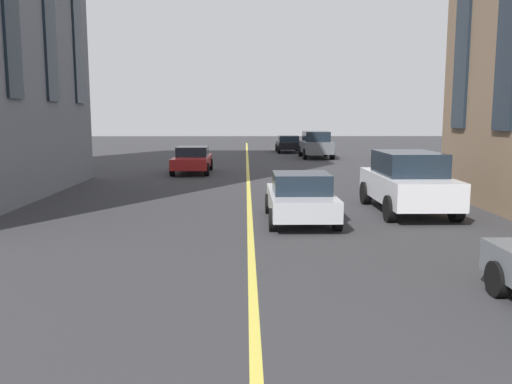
{
  "coord_description": "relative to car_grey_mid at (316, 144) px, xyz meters",
  "views": [
    {
      "loc": [
        0.79,
        0.12,
        2.97
      ],
      "look_at": [
        10.83,
        -0.08,
        1.54
      ],
      "focal_mm": 37.38,
      "sensor_mm": 36.0,
      "label": 1
    }
  ],
  "objects": [
    {
      "name": "car_black_parked_a",
      "position": [
        5.94,
        1.5,
        -0.27
      ],
      "size": [
        4.4,
        1.95,
        1.37
      ],
      "color": "black",
      "rests_on": "ground_plane"
    },
    {
      "name": "car_red_parked_b",
      "position": [
        -9.97,
        7.82,
        -0.27
      ],
      "size": [
        4.4,
        1.95,
        1.37
      ],
      "color": "#B21E1E",
      "rests_on": "ground_plane"
    },
    {
      "name": "car_white_near",
      "position": [
        -21.72,
        0.0,
        0.0
      ],
      "size": [
        4.7,
        2.14,
        1.88
      ],
      "color": "silver",
      "rests_on": "ground_plane"
    },
    {
      "name": "lane_centre_line",
      "position": [
        -18.78,
        4.9,
        -0.96
      ],
      "size": [
        80.0,
        0.16,
        0.01
      ],
      "color": "#D8C64C",
      "rests_on": "ground_plane"
    },
    {
      "name": "car_silver_trailing",
      "position": [
        -23.16,
        3.47,
        -0.27
      ],
      "size": [
        3.9,
        1.89,
        1.4
      ],
      "color": "#B7BABF",
      "rests_on": "ground_plane"
    },
    {
      "name": "car_grey_mid",
      "position": [
        0.0,
        0.0,
        0.0
      ],
      "size": [
        4.7,
        2.14,
        1.88
      ],
      "color": "slate",
      "rests_on": "ground_plane"
    }
  ]
}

